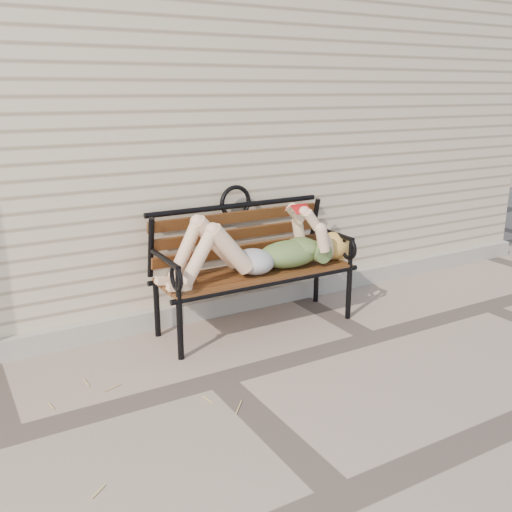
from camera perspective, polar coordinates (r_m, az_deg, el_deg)
ground at (r=3.67m, az=-3.71°, el=-12.22°), size 80.00×80.00×0.00m
house_wall at (r=6.07m, az=-17.04°, el=13.26°), size 8.00×4.00×3.00m
foundation_strip at (r=4.45m, az=-9.33°, el=-6.05°), size 8.00×0.10×0.15m
garden_bench at (r=4.30m, az=-0.63°, el=0.63°), size 1.62×0.65×1.05m
reading_woman at (r=4.19m, az=0.39°, el=0.70°), size 1.53×0.35×0.48m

